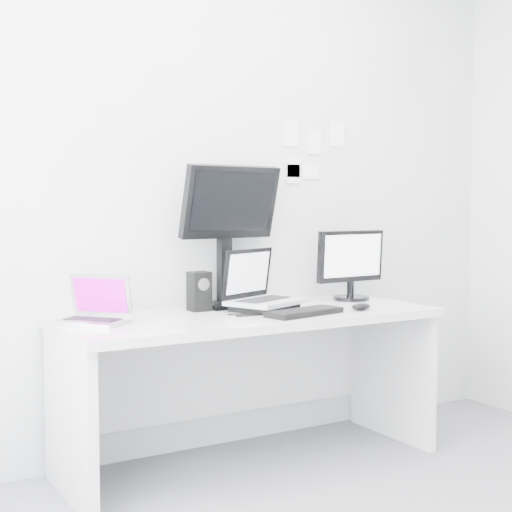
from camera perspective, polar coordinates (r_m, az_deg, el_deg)
name	(u,v)px	position (r m, az deg, el deg)	size (l,w,h in m)	color
back_wall	(216,183)	(3.82, -3.08, 5.57)	(3.60, 3.60, 0.00)	silver
desk	(250,389)	(3.62, -0.44, -10.08)	(1.80, 0.70, 0.73)	silver
macbook	(91,299)	(3.28, -12.44, -3.18)	(0.29, 0.22, 0.22)	#ACACB1
speaker	(199,291)	(3.62, -4.34, -2.69)	(0.09, 0.09, 0.19)	black
dell_laptop	(267,279)	(3.62, 0.85, -1.75)	(0.37, 0.28, 0.30)	#A9ADB1
rear_monitor	(228,234)	(3.73, -2.14, 1.64)	(0.53, 0.19, 0.72)	black
samsung_monitor	(352,264)	(4.03, 7.27, -0.61)	(0.42, 0.19, 0.39)	black
keyboard	(304,312)	(3.49, 3.70, -4.29)	(0.39, 0.14, 0.03)	black
mouse	(361,307)	(3.67, 7.99, -3.82)	(0.11, 0.07, 0.04)	black
wall_note_0	(291,133)	(4.05, 2.68, 9.31)	(0.10, 0.00, 0.14)	white
wall_note_1	(314,142)	(4.13, 4.44, 8.64)	(0.09, 0.00, 0.13)	white
wall_note_2	(337,134)	(4.22, 6.13, 9.21)	(0.10, 0.00, 0.14)	white
wall_note_3	(311,171)	(4.11, 4.20, 6.43)	(0.11, 0.00, 0.08)	white
wall_note_4	(294,174)	(4.05, 2.88, 6.25)	(0.09, 0.00, 0.10)	white
wall_note_5	(293,167)	(4.05, 2.86, 6.74)	(0.08, 0.00, 0.11)	white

